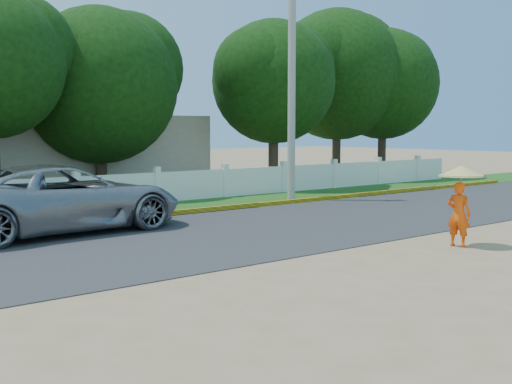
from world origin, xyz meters
The scene contains 10 objects.
ground centered at (0.00, 0.00, 0.00)m, with size 120.00×120.00×0.00m, color #9E8460.
road centered at (0.00, 4.50, 0.01)m, with size 60.00×7.00×0.02m, color #38383A.
grass_verge centered at (0.00, 9.75, 0.01)m, with size 60.00×3.50×0.03m, color #2D601E.
curb centered at (0.00, 8.05, 0.08)m, with size 40.00×0.18×0.16m, color yellow.
fence centered at (0.00, 11.20, 0.55)m, with size 40.00×0.10×1.10m, color silver.
building_near centered at (3.00, 18.00, 1.60)m, with size 10.00×6.00×3.20m, color #B7AD99.
utility_pole centered at (7.33, 8.91, 4.49)m, with size 0.28×0.28×8.99m, color #969693.
vehicle centered at (-2.16, 7.19, 0.87)m, with size 2.90×6.28×1.75m, color gray.
monk_with_parasol centered at (3.95, -0.37, 1.19)m, with size 1.00×1.00×1.83m.
tree_row centered at (4.78, 14.47, 4.86)m, with size 37.53×8.20×8.88m.
Camera 1 is at (-8.59, -8.49, 2.65)m, focal length 45.00 mm.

